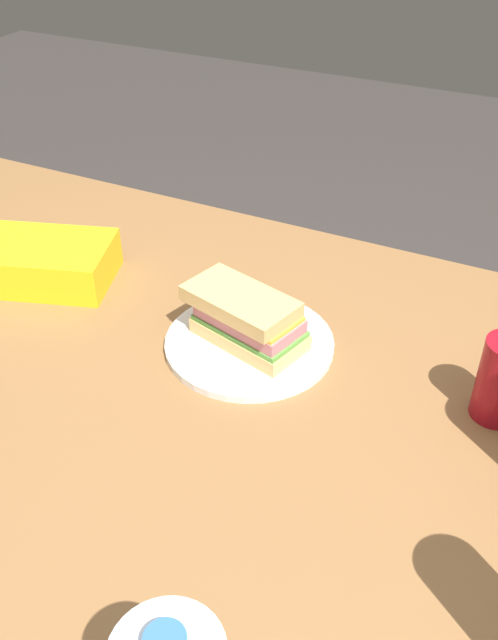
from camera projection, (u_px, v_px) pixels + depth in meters
The scene contains 4 objects.
dining_table at pixel (199, 453), 0.99m from camera, with size 1.83×1.11×0.77m.
paper_plate at pixel (249, 343), 1.06m from camera, with size 0.26×0.26×0.01m, color white.
sandwich at pixel (246, 318), 1.03m from camera, with size 0.20×0.13×0.08m.
chip_bag at pixel (45, 262), 1.20m from camera, with size 0.23×0.15×0.07m, color yellow.
Camera 1 is at (-0.37, 0.58, 1.43)m, focal length 38.71 mm.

